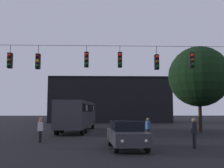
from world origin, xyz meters
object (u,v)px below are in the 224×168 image
pedestrian_crossing_left (40,129)px  pedestrian_crossing_right (148,128)px  city_bus (78,113)px  pedestrian_crossing_center (194,131)px  car_near_right (127,134)px  tree_left_silhouette (199,77)px  pedestrian_near_bus (41,127)px

pedestrian_crossing_left → pedestrian_crossing_right: 7.50m
city_bus → pedestrian_crossing_right: (5.84, -8.08, -0.98)m
city_bus → pedestrian_crossing_center: city_bus is taller
car_near_right → pedestrian_crossing_center: (3.80, -0.08, 0.15)m
pedestrian_crossing_center → tree_left_silhouette: 12.40m
pedestrian_crossing_center → tree_left_silhouette: (4.41, 10.65, 4.55)m
car_near_right → pedestrian_crossing_center: pedestrian_crossing_center is taller
city_bus → car_near_right: bearing=-72.0°
pedestrian_crossing_left → city_bus: bearing=80.3°
car_near_right → city_bus: bearing=108.0°
pedestrian_near_bus → car_near_right: bearing=-37.6°
pedestrian_crossing_right → tree_left_silhouette: 10.17m
pedestrian_near_bus → tree_left_silhouette: bearing=23.3°
pedestrian_near_bus → tree_left_silhouette: 15.99m
pedestrian_crossing_left → pedestrian_crossing_center: (9.32, -3.03, 0.09)m
car_near_right → pedestrian_crossing_right: pedestrian_crossing_right is taller
pedestrian_crossing_center → pedestrian_near_bus: pedestrian_crossing_center is taller
pedestrian_crossing_left → pedestrian_crossing_right: (7.42, 1.11, 0.03)m
pedestrian_crossing_center → pedestrian_crossing_right: bearing=114.6°
pedestrian_near_bus → pedestrian_crossing_left: bearing=-77.3°
city_bus → tree_left_silhouette: bearing=-7.3°
city_bus → pedestrian_crossing_left: (-1.58, -9.19, -1.01)m
pedestrian_crossing_right → tree_left_silhouette: (6.30, 6.52, 4.61)m
car_near_right → pedestrian_crossing_right: bearing=64.9°
city_bus → tree_left_silhouette: size_ratio=1.31×
pedestrian_crossing_left → car_near_right: bearing=-28.1°
city_bus → pedestrian_crossing_left: size_ratio=7.28×
pedestrian_crossing_right → city_bus: bearing=125.9°
pedestrian_crossing_left → tree_left_silhouette: tree_left_silhouette is taller
pedestrian_near_bus → pedestrian_crossing_right: bearing=-3.4°
car_near_right → pedestrian_crossing_right: size_ratio=2.81×
car_near_right → tree_left_silhouette: bearing=52.2°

